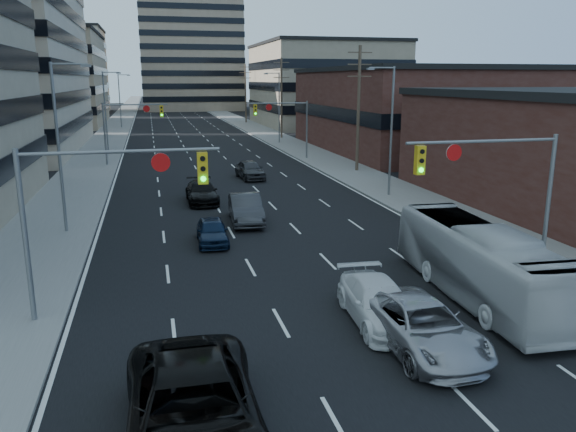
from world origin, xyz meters
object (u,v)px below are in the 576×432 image
at_px(black_pickup, 194,413).
at_px(silver_suv, 422,326).
at_px(white_van, 379,302).
at_px(sedan_blue, 212,231).
at_px(transit_bus, 478,262).

relative_size(black_pickup, silver_suv, 1.22).
height_order(black_pickup, silver_suv, black_pickup).
bearing_deg(silver_suv, white_van, 101.70).
bearing_deg(sedan_blue, white_van, -65.22).
bearing_deg(transit_bus, silver_suv, -136.79).
height_order(silver_suv, transit_bus, transit_bus).
distance_m(white_van, sedan_blue, 11.79).
distance_m(transit_bus, sedan_blue, 13.27).
distance_m(silver_suv, sedan_blue, 13.99).
height_order(black_pickup, transit_bus, transit_bus).
height_order(transit_bus, sedan_blue, transit_bus).
xyz_separation_m(black_pickup, silver_suv, (7.20, 3.26, -0.16)).
height_order(black_pickup, white_van, black_pickup).
xyz_separation_m(white_van, silver_suv, (0.52, -2.15, 0.04)).
bearing_deg(white_van, black_pickup, -137.26).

